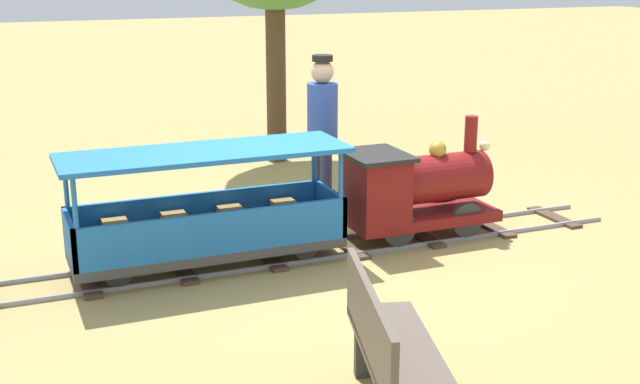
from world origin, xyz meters
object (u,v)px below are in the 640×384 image
Objects in this scene: conductor_person at (322,123)px; passenger_car at (207,219)px; locomotive at (414,188)px; park_bench at (392,356)px.

passenger_car is at bearing -56.55° from conductor_person.
passenger_car is 1.45× the size of conductor_person.
conductor_person is (-0.94, -0.51, 0.47)m from locomotive.
park_bench is (2.77, 0.30, -0.01)m from passenger_car.
locomotive is at bearing 28.58° from conductor_person.
locomotive is at bearing 90.00° from passenger_car.
passenger_car reaches higher than park_bench.
conductor_person reaches higher than locomotive.
locomotive is 1.17m from conductor_person.
park_bench is (3.71, -1.13, -0.54)m from conductor_person.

